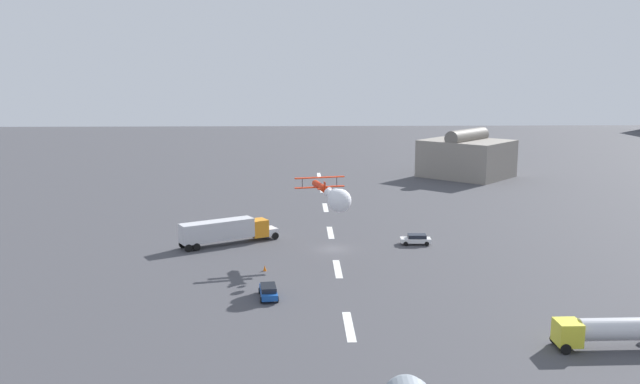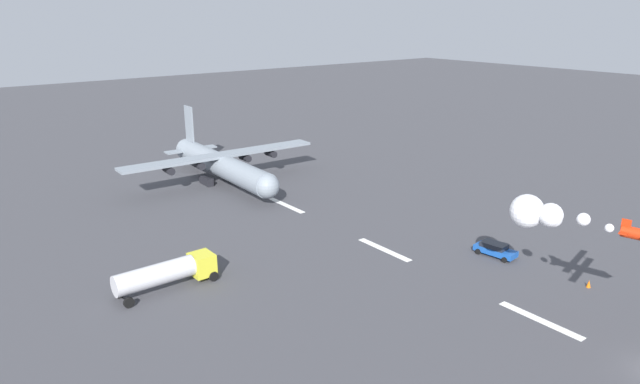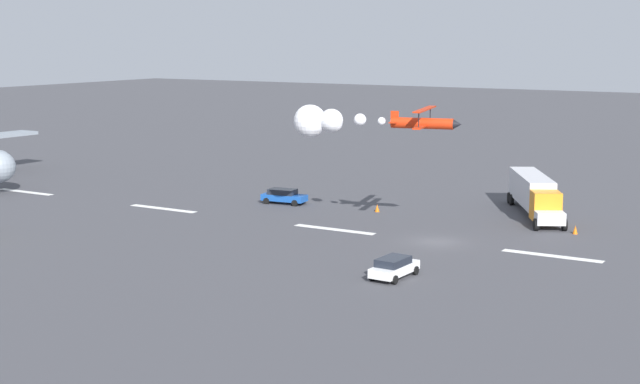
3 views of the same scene
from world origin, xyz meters
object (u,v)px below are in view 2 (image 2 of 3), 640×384
stunt_biplane_red (553,216)px  fuel_tanker_truck (167,273)px  cargo_transport_plane (224,165)px  traffic_cone_far (589,284)px  followme_car_yellow (495,249)px

stunt_biplane_red → fuel_tanker_truck: (25.47, 23.87, -7.86)m
cargo_transport_plane → stunt_biplane_red: stunt_biplane_red is taller
fuel_tanker_truck → traffic_cone_far: bearing=-127.4°
cargo_transport_plane → traffic_cone_far: cargo_transport_plane is taller
fuel_tanker_truck → followme_car_yellow: (-14.89, -32.00, -0.94)m
followme_car_yellow → traffic_cone_far: bearing=-174.8°
stunt_biplane_red → followme_car_yellow: (10.59, -8.13, -8.80)m
fuel_tanker_truck → traffic_cone_far: 41.48m
fuel_tanker_truck → followme_car_yellow: 35.30m
stunt_biplane_red → traffic_cone_far: size_ratio=19.65×
followme_car_yellow → stunt_biplane_red: bearing=142.5°
cargo_transport_plane → stunt_biplane_red: (-53.15, -2.33, 6.44)m
fuel_tanker_truck → followme_car_yellow: bearing=-115.0°
stunt_biplane_red → followme_car_yellow: 15.99m
stunt_biplane_red → traffic_cone_far: (0.29, -9.07, -9.24)m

